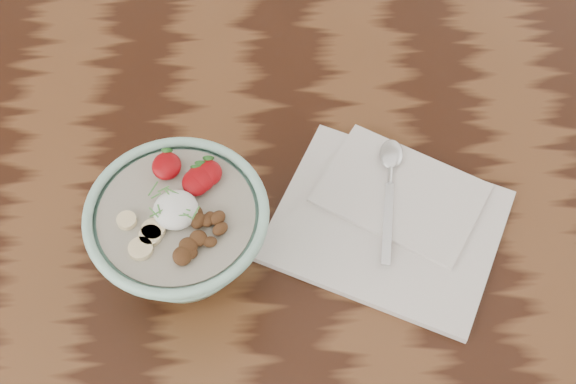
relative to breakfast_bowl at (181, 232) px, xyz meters
The scene contains 4 objects.
table 18.03cm from the breakfast_bowl, 169.83° to the left, with size 160.00×90.00×75.00cm.
breakfast_bowl is the anchor object (origin of this frame).
napkin 26.57cm from the breakfast_bowl, 10.16° to the left, with size 33.89×31.42×1.67cm.
spoon 28.58cm from the breakfast_bowl, 22.74° to the left, with size 4.73×18.50×0.96cm.
Camera 1 is at (18.28, -46.77, 162.83)cm, focal length 50.00 mm.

